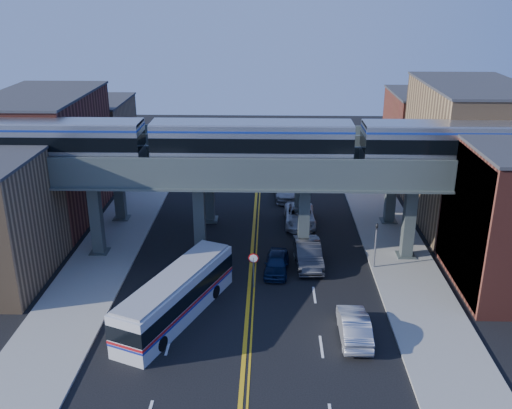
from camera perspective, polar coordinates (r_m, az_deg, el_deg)
ground at (r=37.90m, az=-0.85°, el=-10.46°), size 120.00×120.00×0.00m
sidewalk_west at (r=48.41m, az=-14.12°, el=-3.69°), size 5.00×70.00×0.16m
sidewalk_east at (r=47.74m, az=13.61°, el=-4.00°), size 5.00×70.00×0.16m
building_west_b at (r=54.16m, az=-20.17°, el=4.41°), size 8.00×14.00×11.00m
building_west_c at (r=66.35m, az=-16.09°, el=6.42°), size 8.00×10.00×8.00m
building_east_b at (r=53.05m, az=20.32°, el=4.63°), size 8.00×14.00×12.00m
building_east_c at (r=65.44m, az=16.73°, el=6.61°), size 8.00×10.00×9.00m
mural_panel at (r=41.42m, az=19.91°, el=-1.59°), size 0.10×9.50×9.50m
elevated_viaduct_near at (r=42.46m, az=-0.46°, el=2.74°), size 52.00×3.60×7.40m
elevated_viaduct_far at (r=49.15m, az=-0.18°, el=5.29°), size 52.00×3.60×7.40m
transit_train at (r=41.69m, az=-0.43°, el=6.28°), size 45.19×2.83×3.30m
stop_sign at (r=39.65m, az=-0.25°, el=-6.03°), size 0.76×0.09×2.63m
traffic_signal at (r=42.81m, az=11.89°, el=-3.58°), size 0.15×0.18×4.10m
transit_bus at (r=36.81m, az=-7.97°, el=-9.09°), size 6.48×11.06×2.82m
car_lane_a at (r=42.17m, az=2.07°, el=-5.88°), size 2.05×4.35×1.44m
car_lane_b at (r=43.37m, az=5.23°, el=-4.91°), size 2.17×5.50×1.78m
car_lane_c at (r=50.55m, az=4.40°, el=-1.14°), size 2.62×5.63×1.56m
car_lane_d at (r=57.04m, az=3.01°, el=1.60°), size 2.91×6.08×1.71m
car_parked_curb at (r=35.27m, az=9.79°, el=-11.90°), size 1.70×4.83×1.59m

